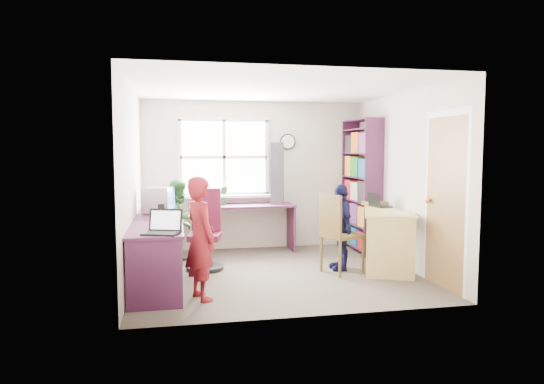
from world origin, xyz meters
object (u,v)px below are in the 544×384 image
Objects in this scene: l_desk at (174,247)px; bookshelf at (361,188)px; right_desk at (388,226)px; person_green at (180,222)px; person_red at (201,238)px; crt_monitor at (158,200)px; potted_plant at (223,195)px; person_navy at (341,227)px; laptop_left at (163,228)px; cd_tower at (277,173)px; swivel_chair at (205,234)px; wooden_chair at (338,231)px; laptop_right at (378,204)px.

l_desk is 1.40× the size of bookshelf.
right_desk is 2.93m from person_green.
bookshelf reaches higher than person_red.
crt_monitor is 1.29m from potted_plant.
crt_monitor is 0.38× the size of person_navy.
laptop_left is 1.46× the size of potted_plant.
person_navy is (-0.68, 0.01, -0.00)m from right_desk.
l_desk is 0.81m from laptop_left.
cd_tower is 1.65m from person_navy.
potted_plant is at bearing 83.84° from swivel_chair.
potted_plant is at bearing 167.62° from right_desk.
potted_plant reaches higher than wooden_chair.
person_navy is (1.92, 0.95, -0.09)m from person_red.
wooden_chair is 1.96m from person_red.
person_green is at bearing 69.75° from laptop_right.
swivel_chair is 1.04× the size of wooden_chair.
person_red is 1.15× the size of person_navy.
laptop_left is 2.54m from person_navy.
l_desk is at bearing -152.35° from person_green.
bookshelf is 2.22m from potted_plant.
person_navy is (2.31, 1.04, -0.23)m from laptop_left.
crt_monitor is at bearing -2.95° from person_red.
wooden_chair is 0.79× the size of person_red.
crt_monitor is 0.37× the size of person_green.
person_navy reaches higher than laptop_left.
person_red is (0.29, -0.64, 0.21)m from l_desk.
person_navy reaches higher than swivel_chair.
person_navy reaches higher than crt_monitor.
bookshelf is at bearing -51.80° from person_green.
right_desk is at bearing -74.93° from person_green.
right_desk reaches higher than l_desk.
laptop_left is 3.27m from laptop_right.
laptop_right reaches higher than laptop_left.
laptop_left is at bearing -97.77° from swivel_chair.
right_desk is at bearing -34.25° from potted_plant.
person_red is at bearing -138.23° from right_desk.
l_desk is 1.94× the size of right_desk.
swivel_chair is at bearing -167.96° from right_desk.
wooden_chair is at bearing -122.38° from bookshelf.
person_red reaches higher than person_green.
laptop_left is at bearing -109.13° from potted_plant.
cd_tower is at bearing 51.16° from swivel_chair.
person_green is (0.18, 1.86, -0.21)m from laptop_left.
swivel_chair reaches higher than laptop_left.
bookshelf is 3.77m from laptop_left.
right_desk is at bearing -32.45° from cd_tower.
wooden_chair is (-0.86, -1.36, -0.43)m from bookshelf.
l_desk is 2.72× the size of swivel_chair.
wooden_chair is 3.50× the size of potted_plant.
l_desk is at bearing 162.92° from wooden_chair.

